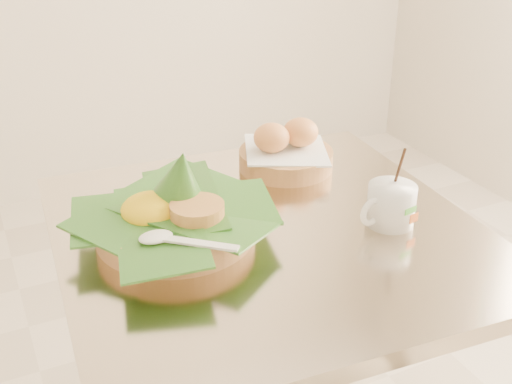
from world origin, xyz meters
name	(u,v)px	position (x,y,z in m)	size (l,w,h in m)	color
cafe_table	(267,331)	(0.16, -0.03, 0.53)	(0.74, 0.74, 0.75)	gray
rice_basket	(175,212)	(0.01, 0.02, 0.79)	(0.33, 0.33, 0.17)	tan
bread_basket	(286,152)	(0.30, 0.18, 0.78)	(0.21, 0.21, 0.10)	tan
coffee_mug	(390,204)	(0.35, -0.10, 0.79)	(0.11, 0.09, 0.14)	white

